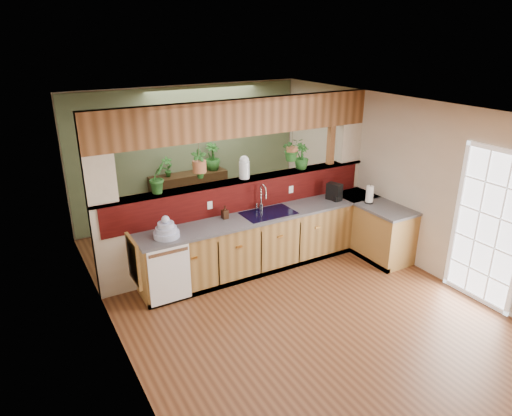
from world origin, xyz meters
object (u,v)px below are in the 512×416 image
coffee_maker (335,192)px  shelving_console (190,198)px  paper_towel (370,195)px  dish_stack (166,230)px  soap_dispenser (225,212)px  faucet (262,196)px  glass_jar (244,167)px

coffee_maker → shelving_console: size_ratio=0.19×
paper_towel → shelving_console: bearing=127.3°
dish_stack → shelving_console: size_ratio=0.24×
soap_dispenser → paper_towel: (2.33, -0.57, 0.04)m
coffee_maker → shelving_console: 2.89m
faucet → shelving_console: size_ratio=0.29×
paper_towel → faucet: bearing=160.7°
faucet → coffee_maker: (1.28, -0.19, -0.10)m
dish_stack → glass_jar: glass_jar is taller
soap_dispenser → shelving_console: (0.27, 2.13, -0.50)m
dish_stack → shelving_console: (1.25, 2.33, -0.50)m
paper_towel → shelving_console: (-2.06, 2.70, -0.54)m
soap_dispenser → paper_towel: 2.40m
faucet → dish_stack: (-1.63, -0.22, -0.13)m
paper_towel → glass_jar: (-1.87, 0.80, 0.53)m
faucet → soap_dispenser: size_ratio=2.15×
dish_stack → coffee_maker: size_ratio=1.29×
faucet → coffee_maker: size_ratio=1.55×
paper_towel → glass_jar: 2.10m
faucet → soap_dispenser: faucet is taller
faucet → coffee_maker: faucet is taller
dish_stack → soap_dispenser: size_ratio=1.79×
dish_stack → soap_dispenser: bearing=11.6°
soap_dispenser → paper_towel: bearing=-13.7°
soap_dispenser → shelving_console: bearing=82.7°
faucet → glass_jar: (-0.19, 0.22, 0.44)m
coffee_maker → glass_jar: glass_jar is taller
dish_stack → paper_towel: bearing=-6.4°
paper_towel → shelving_console: size_ratio=0.21×
coffee_maker → paper_towel: size_ratio=0.90×
soap_dispenser → coffee_maker: size_ratio=0.72×
paper_towel → coffee_maker: bearing=135.3°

